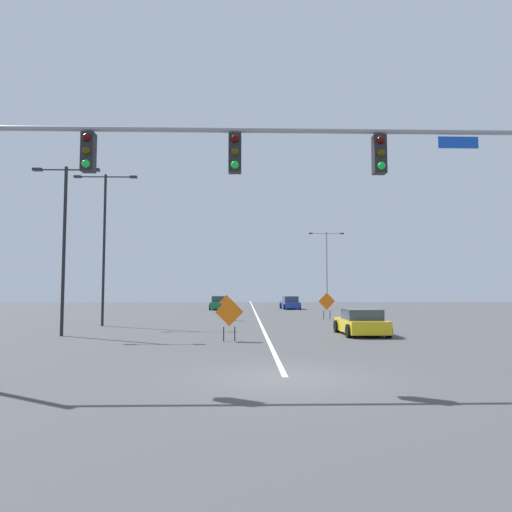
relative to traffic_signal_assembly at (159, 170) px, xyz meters
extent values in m
plane|color=#444447|center=(3.35, 0.02, -5.45)|extent=(134.07, 134.07, 0.00)
cube|color=white|center=(3.35, 37.26, -5.44)|extent=(0.16, 74.48, 0.01)
cylinder|color=gray|center=(2.02, 0.02, 1.11)|extent=(15.59, 0.14, 0.14)
cube|color=black|center=(-1.88, 0.02, 0.47)|extent=(0.34, 0.32, 1.05)
sphere|color=#3A0503|center=(-1.88, -0.15, 0.82)|extent=(0.22, 0.22, 0.22)
sphere|color=#3C3106|center=(-1.88, -0.15, 0.47)|extent=(0.22, 0.22, 0.22)
sphere|color=green|center=(-1.88, -0.15, 0.12)|extent=(0.22, 0.22, 0.22)
cube|color=black|center=(2.02, 0.02, 0.47)|extent=(0.34, 0.32, 1.05)
sphere|color=#3A0503|center=(2.02, -0.15, 0.82)|extent=(0.22, 0.22, 0.22)
sphere|color=#3C3106|center=(2.02, -0.15, 0.47)|extent=(0.22, 0.22, 0.22)
sphere|color=green|center=(2.02, -0.15, 0.12)|extent=(0.22, 0.22, 0.22)
cube|color=black|center=(5.92, 0.02, 0.47)|extent=(0.34, 0.32, 1.05)
sphere|color=#3A0503|center=(5.92, -0.15, 0.82)|extent=(0.22, 0.22, 0.22)
sphere|color=#3C3106|center=(5.92, -0.15, 0.47)|extent=(0.22, 0.22, 0.22)
sphere|color=green|center=(5.92, -0.15, 0.12)|extent=(0.22, 0.22, 0.22)
cube|color=#1447B7|center=(8.09, 0.02, 0.82)|extent=(1.10, 0.03, 0.32)
cylinder|color=black|center=(-6.62, 10.76, -1.26)|extent=(0.16, 0.16, 8.38)
cylinder|color=black|center=(-7.34, 10.76, 2.78)|extent=(1.43, 0.08, 0.08)
cube|color=#262628|center=(-8.05, 10.76, 2.78)|extent=(0.44, 0.24, 0.14)
cylinder|color=black|center=(-5.91, 10.76, 2.78)|extent=(1.43, 0.08, 0.08)
cube|color=#262628|center=(-5.19, 10.76, 2.78)|extent=(0.44, 0.24, 0.14)
cylinder|color=black|center=(-6.48, 16.78, -0.70)|extent=(0.16, 0.16, 9.49)
cylinder|color=black|center=(-7.36, 16.78, 3.89)|extent=(1.75, 0.08, 0.08)
cube|color=#262628|center=(-8.23, 16.78, 3.89)|extent=(0.44, 0.24, 0.14)
cylinder|color=black|center=(-5.61, 16.78, 3.89)|extent=(1.75, 0.08, 0.08)
cube|color=#262628|center=(-4.73, 16.78, 3.89)|extent=(0.44, 0.24, 0.14)
cylinder|color=gray|center=(12.20, 43.13, -0.89)|extent=(0.16, 0.16, 9.12)
cylinder|color=gray|center=(11.25, 43.13, 3.52)|extent=(1.90, 0.08, 0.08)
cube|color=#262628|center=(10.30, 43.13, 3.52)|extent=(0.44, 0.24, 0.14)
cylinder|color=gray|center=(13.15, 43.13, 3.52)|extent=(1.90, 0.08, 0.08)
cube|color=#262628|center=(14.11, 43.13, 3.52)|extent=(0.44, 0.24, 0.14)
cube|color=orange|center=(1.62, 8.37, -4.17)|extent=(1.26, 0.12, 1.26)
cylinder|color=black|center=(1.37, 8.35, -5.14)|extent=(0.05, 0.05, 0.63)
cylinder|color=black|center=(1.86, 8.39, -5.14)|extent=(0.05, 0.05, 0.63)
cube|color=orange|center=(0.99, 21.75, -4.14)|extent=(1.07, 0.21, 1.08)
cylinder|color=black|center=(0.79, 21.72, -5.07)|extent=(0.05, 0.05, 0.75)
cylinder|color=black|center=(1.20, 21.78, -5.07)|extent=(0.05, 0.05, 0.75)
cube|color=orange|center=(8.53, 22.84, -4.10)|extent=(1.31, 0.30, 1.33)
cylinder|color=black|center=(8.27, 22.79, -5.11)|extent=(0.05, 0.05, 0.67)
cylinder|color=black|center=(8.78, 22.89, -5.11)|extent=(0.05, 0.05, 0.67)
cube|color=#1E389E|center=(7.48, 40.45, -4.97)|extent=(1.94, 4.45, 0.65)
cube|color=#333D47|center=(7.49, 40.23, -4.32)|extent=(1.65, 2.30, 0.64)
cylinder|color=black|center=(8.24, 42.02, -5.13)|extent=(0.26, 0.65, 0.64)
cylinder|color=black|center=(6.54, 41.93, -5.13)|extent=(0.26, 0.65, 0.64)
cylinder|color=black|center=(8.41, 38.97, -5.13)|extent=(0.26, 0.65, 0.64)
cylinder|color=black|center=(6.71, 38.88, -5.13)|extent=(0.26, 0.65, 0.64)
cube|color=gold|center=(8.11, 10.93, -4.98)|extent=(1.93, 3.89, 0.62)
cube|color=#333D47|center=(8.11, 10.74, -4.42)|extent=(1.72, 1.85, 0.51)
cylinder|color=black|center=(9.03, 12.30, -5.13)|extent=(0.23, 0.64, 0.64)
cylinder|color=black|center=(7.15, 12.28, -5.13)|extent=(0.23, 0.64, 0.64)
cylinder|color=black|center=(9.07, 9.59, -5.13)|extent=(0.23, 0.64, 0.64)
cylinder|color=black|center=(7.18, 9.57, -5.13)|extent=(0.23, 0.64, 0.64)
cube|color=#196B38|center=(-0.46, 39.05, -4.94)|extent=(1.87, 4.00, 0.70)
cube|color=#333D47|center=(-0.45, 39.24, -4.27)|extent=(1.63, 2.05, 0.64)
cylinder|color=black|center=(-1.37, 37.70, -5.13)|extent=(0.24, 0.65, 0.64)
cylinder|color=black|center=(0.37, 37.64, -5.13)|extent=(0.24, 0.65, 0.64)
cylinder|color=black|center=(-1.28, 40.45, -5.13)|extent=(0.24, 0.65, 0.64)
cylinder|color=black|center=(0.46, 40.40, -5.13)|extent=(0.24, 0.65, 0.64)
camera|label=1|loc=(2.27, -12.15, -3.15)|focal=32.44mm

